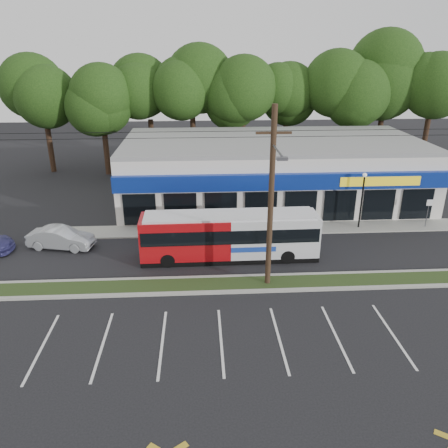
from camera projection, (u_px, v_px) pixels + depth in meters
name	position (u px, v px, depth m)	size (l,w,h in m)	color
ground	(215.00, 295.00, 23.80)	(120.00, 120.00, 0.00)	black
grass_strip	(215.00, 285.00, 24.70)	(40.00, 1.60, 0.12)	#273917
curb_south	(215.00, 292.00, 23.91)	(40.00, 0.25, 0.14)	#9E9E93
curb_north	(214.00, 277.00, 25.49)	(40.00, 0.25, 0.14)	#9E9E93
sidewalk	(278.00, 228.00, 32.37)	(32.00, 2.20, 0.10)	#9E9E93
strip_mall	(271.00, 170.00, 37.80)	(25.00, 12.55, 5.30)	silver
utility_pole	(268.00, 194.00, 22.76)	(50.00, 2.77, 10.00)	black
lamp_post	(362.00, 194.00, 31.51)	(0.30, 0.30, 4.25)	black
sign_post	(428.00, 208.00, 31.99)	(0.45, 0.10, 2.23)	#59595E
tree_line	(244.00, 90.00, 44.85)	(46.76, 6.76, 11.83)	black
metrobus	(230.00, 235.00, 27.42)	(11.16, 2.50, 2.99)	#A70C11
car_dark	(271.00, 232.00, 29.90)	(1.86, 4.62, 1.58)	black
car_silver	(61.00, 238.00, 29.10)	(1.51, 4.34, 1.43)	#A9ADB1
pedestrian_a	(297.00, 234.00, 29.32)	(0.63, 0.41, 1.72)	white
pedestrian_b	(288.00, 220.00, 31.56)	(0.89, 0.70, 1.84)	#B4A5A2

